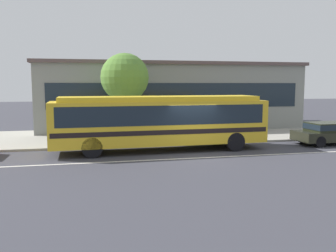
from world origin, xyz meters
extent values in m
plane|color=#393941|center=(0.00, 0.00, 0.00)|extent=(120.00, 120.00, 0.00)
cube|color=#A29E92|center=(0.00, 6.83, 0.06)|extent=(60.00, 8.00, 0.12)
cube|color=silver|center=(0.00, -0.80, 0.00)|extent=(56.00, 0.16, 0.01)
cube|color=gold|center=(-1.47, 1.48, 1.54)|extent=(11.28, 2.72, 2.23)
cube|color=gold|center=(-1.47, 1.48, 2.77)|extent=(10.38, 2.40, 0.24)
cube|color=#19232D|center=(-1.47, 1.48, 1.98)|extent=(10.61, 2.72, 0.98)
cube|color=black|center=(-1.47, 1.48, 1.14)|extent=(11.06, 2.73, 0.24)
cube|color=#19232D|center=(4.09, 1.61, 1.98)|extent=(0.17, 2.15, 1.07)
cylinder|color=black|center=(2.32, 2.65, 0.50)|extent=(1.01, 0.30, 1.00)
cylinder|color=black|center=(2.37, 0.49, 0.50)|extent=(1.01, 0.30, 1.00)
cylinder|color=black|center=(-5.09, 2.47, 0.50)|extent=(1.01, 0.30, 1.00)
cylinder|color=black|center=(-5.04, 0.31, 0.50)|extent=(1.01, 0.30, 1.00)
cube|color=black|center=(9.00, 1.39, 0.52)|extent=(4.76, 1.97, 0.55)
cube|color=black|center=(8.76, 1.38, 1.04)|extent=(2.68, 1.70, 0.50)
cube|color=#19232D|center=(8.76, 1.38, 1.06)|extent=(2.73, 1.72, 0.32)
cylinder|color=black|center=(7.42, 2.16, 0.32)|extent=(0.65, 0.24, 0.64)
cylinder|color=black|center=(7.46, 0.53, 0.32)|extent=(0.65, 0.24, 0.64)
cylinder|color=#2C2B4B|center=(-0.91, 4.69, 0.54)|extent=(0.14, 0.14, 0.83)
cylinder|color=#2C2B4B|center=(-1.00, 4.56, 0.54)|extent=(0.14, 0.14, 0.83)
cylinder|color=green|center=(-0.96, 4.63, 1.27)|extent=(0.47, 0.47, 0.64)
sphere|color=#E28680|center=(-0.96, 4.63, 1.69)|extent=(0.20, 0.20, 0.20)
cylinder|color=gray|center=(2.67, 3.55, 1.34)|extent=(0.08, 0.08, 2.43)
cube|color=yellow|center=(2.67, 3.55, 2.35)|extent=(0.12, 0.44, 0.56)
cylinder|color=brown|center=(-2.88, 5.73, 1.50)|extent=(0.26, 0.26, 2.77)
sphere|color=#558234|center=(-2.88, 5.73, 3.95)|extent=(3.02, 3.02, 3.02)
cube|color=gray|center=(1.23, 12.20, 2.47)|extent=(19.93, 8.48, 4.93)
cube|color=#19232D|center=(1.23, 7.94, 2.71)|extent=(18.34, 0.04, 1.77)
cube|color=#574746|center=(1.23, 12.20, 5.05)|extent=(20.33, 8.88, 0.24)
camera|label=1|loc=(-5.16, -17.08, 3.53)|focal=38.54mm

